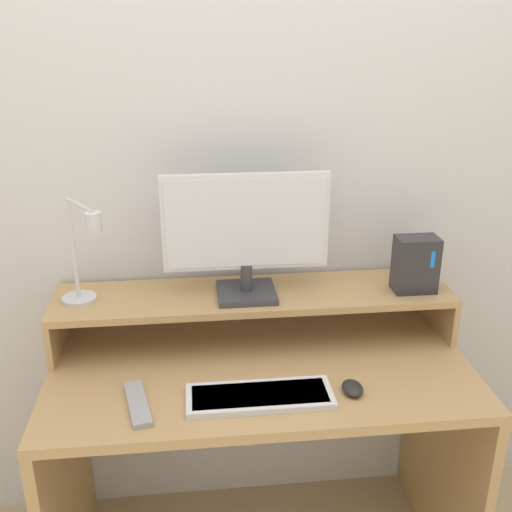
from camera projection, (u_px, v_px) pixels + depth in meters
name	position (u px, v px, depth m)	size (l,w,h in m)	color
wall_back	(248.00, 165.00, 1.87)	(6.00, 0.05, 2.50)	silver
desk	(261.00, 426.00, 1.82)	(1.22, 0.61, 0.73)	tan
monitor_shelf	(254.00, 299.00, 1.85)	(1.22, 0.27, 0.16)	tan
monitor	(246.00, 232.00, 1.75)	(0.49, 0.17, 0.38)	#38383D
desk_lamp	(83.00, 261.00, 1.69)	(0.16, 0.21, 0.32)	silver
router_dock	(415.00, 264.00, 1.82)	(0.13, 0.08, 0.17)	#28282D
keyboard	(260.00, 396.00, 1.58)	(0.39, 0.14, 0.02)	silver
mouse	(352.00, 388.00, 1.61)	(0.06, 0.08, 0.03)	black
remote_control	(138.00, 404.00, 1.55)	(0.09, 0.20, 0.02)	#99999E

